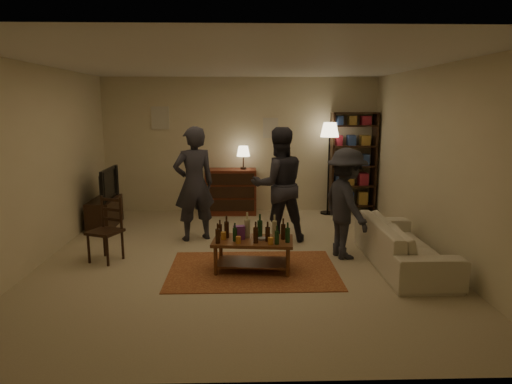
{
  "coord_description": "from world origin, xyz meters",
  "views": [
    {
      "loc": [
        0.03,
        -6.25,
        2.15
      ],
      "look_at": [
        0.22,
        0.1,
        0.94
      ],
      "focal_mm": 32.0,
      "sensor_mm": 36.0,
      "label": 1
    }
  ],
  "objects_px": {
    "person_left": "(194,184)",
    "person_right": "(279,185)",
    "dining_chair": "(107,227)",
    "dresser": "(231,190)",
    "tv_stand": "(105,205)",
    "person_by_sofa": "(346,204)",
    "floor_lamp": "(330,136)",
    "sofa": "(403,244)",
    "coffee_table": "(253,242)",
    "bookshelf": "(353,162)"
  },
  "relations": [
    {
      "from": "person_left",
      "to": "person_right",
      "type": "relative_size",
      "value": 1.0
    },
    {
      "from": "dining_chair",
      "to": "person_right",
      "type": "xyz_separation_m",
      "value": [
        2.46,
        0.86,
        0.43
      ]
    },
    {
      "from": "dining_chair",
      "to": "dresser",
      "type": "distance_m",
      "value": 3.21
    },
    {
      "from": "tv_stand",
      "to": "person_by_sofa",
      "type": "relative_size",
      "value": 0.67
    },
    {
      "from": "dining_chair",
      "to": "floor_lamp",
      "type": "xyz_separation_m",
      "value": [
        3.6,
        2.68,
        1.08
      ]
    },
    {
      "from": "tv_stand",
      "to": "sofa",
      "type": "relative_size",
      "value": 0.51
    },
    {
      "from": "floor_lamp",
      "to": "coffee_table",
      "type": "bearing_deg",
      "value": -116.46
    },
    {
      "from": "tv_stand",
      "to": "person_right",
      "type": "relative_size",
      "value": 0.58
    },
    {
      "from": "dresser",
      "to": "person_by_sofa",
      "type": "bearing_deg",
      "value": -58.25
    },
    {
      "from": "tv_stand",
      "to": "person_by_sofa",
      "type": "distance_m",
      "value": 4.35
    },
    {
      "from": "dining_chair",
      "to": "person_left",
      "type": "height_order",
      "value": "person_left"
    },
    {
      "from": "dining_chair",
      "to": "floor_lamp",
      "type": "distance_m",
      "value": 4.62
    },
    {
      "from": "tv_stand",
      "to": "person_left",
      "type": "bearing_deg",
      "value": -26.97
    },
    {
      "from": "tv_stand",
      "to": "bookshelf",
      "type": "bearing_deg",
      "value": 11.8
    },
    {
      "from": "dresser",
      "to": "bookshelf",
      "type": "bearing_deg",
      "value": 1.57
    },
    {
      "from": "bookshelf",
      "to": "person_left",
      "type": "xyz_separation_m",
      "value": [
        -2.99,
        -1.85,
        -0.12
      ]
    },
    {
      "from": "coffee_table",
      "to": "dresser",
      "type": "relative_size",
      "value": 0.8
    },
    {
      "from": "tv_stand",
      "to": "person_left",
      "type": "relative_size",
      "value": 0.58
    },
    {
      "from": "bookshelf",
      "to": "floor_lamp",
      "type": "xyz_separation_m",
      "value": [
        -0.51,
        -0.13,
        0.52
      ]
    },
    {
      "from": "coffee_table",
      "to": "person_left",
      "type": "height_order",
      "value": "person_left"
    },
    {
      "from": "coffee_table",
      "to": "person_by_sofa",
      "type": "height_order",
      "value": "person_by_sofa"
    },
    {
      "from": "dining_chair",
      "to": "person_right",
      "type": "bearing_deg",
      "value": 43.03
    },
    {
      "from": "coffee_table",
      "to": "bookshelf",
      "type": "height_order",
      "value": "bookshelf"
    },
    {
      "from": "floor_lamp",
      "to": "person_by_sofa",
      "type": "bearing_deg",
      "value": -95.29
    },
    {
      "from": "sofa",
      "to": "person_left",
      "type": "relative_size",
      "value": 1.14
    },
    {
      "from": "person_right",
      "to": "dining_chair",
      "type": "bearing_deg",
      "value": 7.47
    },
    {
      "from": "dresser",
      "to": "floor_lamp",
      "type": "bearing_deg",
      "value": -1.88
    },
    {
      "from": "dresser",
      "to": "tv_stand",
      "type": "bearing_deg",
      "value": -157.93
    },
    {
      "from": "bookshelf",
      "to": "person_by_sofa",
      "type": "bearing_deg",
      "value": -105.12
    },
    {
      "from": "coffee_table",
      "to": "sofa",
      "type": "height_order",
      "value": "coffee_table"
    },
    {
      "from": "person_right",
      "to": "person_by_sofa",
      "type": "relative_size",
      "value": 1.16
    },
    {
      "from": "person_right",
      "to": "bookshelf",
      "type": "bearing_deg",
      "value": -141.99
    },
    {
      "from": "dining_chair",
      "to": "sofa",
      "type": "xyz_separation_m",
      "value": [
        4.06,
        -0.37,
        -0.17
      ]
    },
    {
      "from": "tv_stand",
      "to": "dresser",
      "type": "relative_size",
      "value": 0.78
    },
    {
      "from": "coffee_table",
      "to": "dining_chair",
      "type": "distance_m",
      "value": 2.08
    },
    {
      "from": "floor_lamp",
      "to": "person_by_sofa",
      "type": "xyz_separation_m",
      "value": [
        -0.25,
        -2.66,
        -0.77
      ]
    },
    {
      "from": "person_by_sofa",
      "to": "tv_stand",
      "type": "bearing_deg",
      "value": 50.73
    },
    {
      "from": "person_right",
      "to": "person_by_sofa",
      "type": "xyz_separation_m",
      "value": [
        0.89,
        -0.84,
        -0.12
      ]
    },
    {
      "from": "tv_stand",
      "to": "person_right",
      "type": "xyz_separation_m",
      "value": [
        3.05,
        -0.97,
        0.53
      ]
    },
    {
      "from": "bookshelf",
      "to": "person_right",
      "type": "bearing_deg",
      "value": -130.12
    },
    {
      "from": "coffee_table",
      "to": "person_left",
      "type": "relative_size",
      "value": 0.6
    },
    {
      "from": "tv_stand",
      "to": "floor_lamp",
      "type": "relative_size",
      "value": 0.58
    },
    {
      "from": "floor_lamp",
      "to": "person_left",
      "type": "bearing_deg",
      "value": -145.3
    },
    {
      "from": "person_by_sofa",
      "to": "floor_lamp",
      "type": "bearing_deg",
      "value": -19.89
    },
    {
      "from": "bookshelf",
      "to": "sofa",
      "type": "xyz_separation_m",
      "value": [
        -0.05,
        -3.18,
        -0.73
      ]
    },
    {
      "from": "dining_chair",
      "to": "person_right",
      "type": "height_order",
      "value": "person_right"
    },
    {
      "from": "sofa",
      "to": "person_by_sofa",
      "type": "xyz_separation_m",
      "value": [
        -0.71,
        0.39,
        0.48
      ]
    },
    {
      "from": "dresser",
      "to": "bookshelf",
      "type": "relative_size",
      "value": 0.67
    },
    {
      "from": "floor_lamp",
      "to": "sofa",
      "type": "distance_m",
      "value": 3.33
    },
    {
      "from": "sofa",
      "to": "person_right",
      "type": "height_order",
      "value": "person_right"
    }
  ]
}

